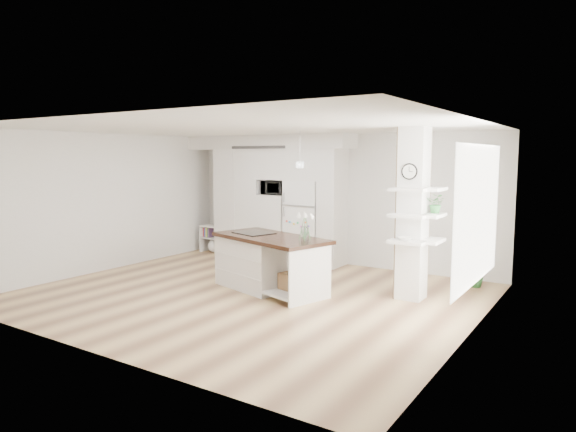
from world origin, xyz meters
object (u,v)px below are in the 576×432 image
at_px(kitchen_island, 262,260).
at_px(bookshelf, 213,240).
at_px(floor_plant_a, 412,283).
at_px(refrigerator, 306,222).

height_order(kitchen_island, bookshelf, kitchen_island).
height_order(kitchen_island, floor_plant_a, kitchen_island).
bearing_deg(floor_plant_a, bookshelf, 166.51).
xyz_separation_m(refrigerator, bookshelf, (-2.45, -0.18, -0.59)).
xyz_separation_m(refrigerator, kitchen_island, (0.46, -2.25, -0.39)).
xyz_separation_m(kitchen_island, bookshelf, (-2.92, 2.06, -0.20)).
distance_m(refrigerator, bookshelf, 2.53).
xyz_separation_m(kitchen_island, floor_plant_a, (2.36, 0.80, -0.25)).
height_order(refrigerator, bookshelf, refrigerator).
relative_size(refrigerator, floor_plant_a, 3.68).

